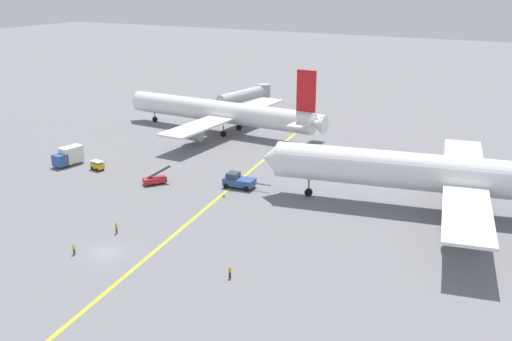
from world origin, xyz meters
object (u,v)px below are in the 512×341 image
(ground_crew_wing_walker_right, at_px, (116,228))
(jet_bridge, at_px, (248,95))
(pushback_tug, at_px, (238,181))
(ground_crew_marshaller_foreground, at_px, (74,248))
(gse_catering_truck_tall, at_px, (68,156))
(ground_crew_ramp_agent_by_cones, at_px, (230,272))
(airliner_being_pushed, at_px, (450,175))
(gse_baggage_cart_near_cluster, at_px, (97,165))
(airliner_at_gate_left, at_px, (221,112))
(gse_belt_loader_portside, at_px, (155,180))
(traffic_cone_wingtip_starboard, at_px, (224,195))

(ground_crew_wing_walker_right, relative_size, jet_bridge, 0.08)
(pushback_tug, bearing_deg, ground_crew_wing_walker_right, -103.20)
(ground_crew_marshaller_foreground, bearing_deg, pushback_tug, 79.11)
(gse_catering_truck_tall, height_order, ground_crew_ramp_agent_by_cones, gse_catering_truck_tall)
(ground_crew_ramp_agent_by_cones, height_order, ground_crew_marshaller_foreground, ground_crew_ramp_agent_by_cones)
(airliner_being_pushed, distance_m, gse_baggage_cart_near_cluster, 63.64)
(airliner_being_pushed, relative_size, ground_crew_wing_walker_right, 37.04)
(ground_crew_wing_walker_right, bearing_deg, gse_baggage_cart_near_cluster, 137.73)
(airliner_at_gate_left, bearing_deg, ground_crew_ramp_agent_by_cones, -57.54)
(gse_belt_loader_portside, relative_size, ground_crew_wing_walker_right, 2.93)
(airliner_being_pushed, height_order, ground_crew_wing_walker_right, airliner_being_pushed)
(ground_crew_marshaller_foreground, distance_m, jet_bridge, 88.78)
(ground_crew_ramp_agent_by_cones, xyz_separation_m, traffic_cone_wingtip_starboard, (-15.01, 23.16, -0.51))
(gse_baggage_cart_near_cluster, distance_m, gse_belt_loader_portside, 14.70)
(ground_crew_wing_walker_right, bearing_deg, traffic_cone_wingtip_starboard, 73.04)
(gse_baggage_cart_near_cluster, bearing_deg, jet_bridge, 89.46)
(gse_baggage_cart_near_cluster, bearing_deg, gse_belt_loader_portside, -4.93)
(airliner_being_pushed, height_order, pushback_tug, airliner_being_pushed)
(ground_crew_marshaller_foreground, xyz_separation_m, traffic_cone_wingtip_starboard, (6.44, 27.44, -0.51))
(gse_belt_loader_portside, bearing_deg, gse_baggage_cart_near_cluster, 175.07)
(traffic_cone_wingtip_starboard, height_order, jet_bridge, jet_bridge)
(gse_baggage_cart_near_cluster, bearing_deg, ground_crew_marshaller_foreground, -52.00)
(airliner_at_gate_left, xyz_separation_m, gse_baggage_cart_near_cluster, (-5.86, -35.28, -3.90))
(airliner_being_pushed, bearing_deg, airliner_at_gate_left, 156.25)
(ground_crew_marshaller_foreground, xyz_separation_m, jet_bridge, (-21.65, 86.01, 3.74))
(airliner_at_gate_left, xyz_separation_m, ground_crew_marshaller_foreground, (16.34, -63.68, -3.97))
(pushback_tug, distance_m, gse_belt_loader_portside, 14.89)
(airliner_being_pushed, bearing_deg, pushback_tug, -169.91)
(ground_crew_marshaller_foreground, bearing_deg, ground_crew_ramp_agent_by_cones, 11.29)
(airliner_at_gate_left, xyz_separation_m, gse_catering_truck_tall, (-12.83, -35.63, -3.00))
(jet_bridge, bearing_deg, gse_catering_truck_tall, -97.38)
(gse_baggage_cart_near_cluster, height_order, gse_catering_truck_tall, gse_catering_truck_tall)
(pushback_tug, relative_size, gse_baggage_cart_near_cluster, 2.88)
(gse_belt_loader_portside, distance_m, ground_crew_ramp_agent_by_cones, 36.93)
(gse_catering_truck_tall, distance_m, ground_crew_marshaller_foreground, 40.48)
(gse_catering_truck_tall, xyz_separation_m, ground_crew_wing_walker_right, (29.62, -20.24, -0.93))
(ground_crew_marshaller_foreground, bearing_deg, gse_catering_truck_tall, 136.11)
(airliner_at_gate_left, bearing_deg, gse_belt_loader_portside, -76.48)
(airliner_being_pushed, height_order, ground_crew_marshaller_foreground, airliner_being_pushed)
(airliner_at_gate_left, height_order, pushback_tug, airliner_at_gate_left)
(gse_baggage_cart_near_cluster, distance_m, gse_catering_truck_tall, 7.03)
(gse_baggage_cart_near_cluster, relative_size, ground_crew_wing_walker_right, 1.86)
(gse_catering_truck_tall, xyz_separation_m, traffic_cone_wingtip_starboard, (35.60, -0.61, -1.48))
(airliner_at_gate_left, relative_size, traffic_cone_wingtip_starboard, 89.75)
(airliner_at_gate_left, relative_size, ground_crew_ramp_agent_by_cones, 34.94)
(pushback_tug, height_order, gse_baggage_cart_near_cluster, pushback_tug)
(airliner_at_gate_left, xyz_separation_m, gse_belt_loader_portside, (8.79, -36.54, -3.94))
(ground_crew_marshaller_foreground, bearing_deg, airliner_being_pushed, 43.79)
(gse_baggage_cart_near_cluster, bearing_deg, airliner_being_pushed, 9.36)
(ground_crew_wing_walker_right, xyz_separation_m, traffic_cone_wingtip_starboard, (5.99, 19.63, -0.55))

